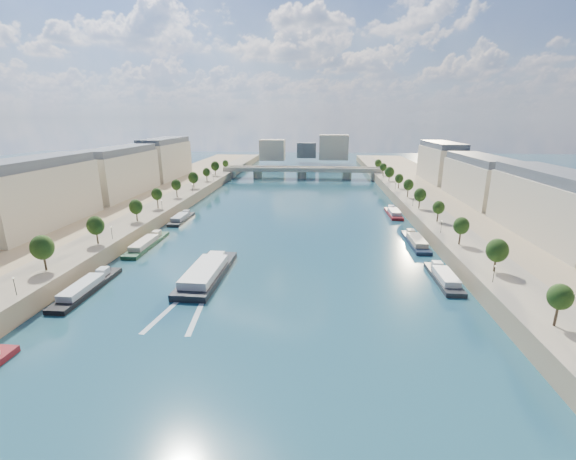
# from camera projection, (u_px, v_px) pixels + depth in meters

# --- Properties ---
(ground) EXTENTS (700.00, 700.00, 0.00)m
(ground) POSITION_uv_depth(u_px,v_px,m) (287.00, 231.00, 147.11)
(ground) COLOR #0D2E39
(ground) RESTS_ON ground
(quay_left) EXTENTS (44.00, 520.00, 5.00)m
(quay_left) POSITION_uv_depth(u_px,v_px,m) (105.00, 221.00, 151.83)
(quay_left) COLOR #9E8460
(quay_left) RESTS_ON ground
(quay_right) EXTENTS (44.00, 520.00, 5.00)m
(quay_right) POSITION_uv_depth(u_px,v_px,m) (482.00, 229.00, 140.98)
(quay_right) COLOR #9E8460
(quay_right) RESTS_ON ground
(pave_left) EXTENTS (14.00, 520.00, 0.10)m
(pave_left) POSITION_uv_depth(u_px,v_px,m) (141.00, 216.00, 149.99)
(pave_left) COLOR gray
(pave_left) RESTS_ON quay_left
(pave_right) EXTENTS (14.00, 520.00, 0.10)m
(pave_right) POSITION_uv_depth(u_px,v_px,m) (441.00, 222.00, 141.40)
(pave_right) COLOR gray
(pave_right) RESTS_ON quay_right
(trees_left) EXTENTS (4.80, 268.80, 8.26)m
(trees_left) POSITION_uv_depth(u_px,v_px,m) (147.00, 201.00, 150.23)
(trees_left) COLOR #382B1E
(trees_left) RESTS_ON ground
(trees_right) EXTENTS (4.80, 268.80, 8.26)m
(trees_right) POSITION_uv_depth(u_px,v_px,m) (429.00, 201.00, 149.59)
(trees_right) COLOR #382B1E
(trees_right) RESTS_ON ground
(lamps_left) EXTENTS (0.36, 200.36, 4.28)m
(lamps_left) POSITION_uv_depth(u_px,v_px,m) (140.00, 215.00, 139.31)
(lamps_left) COLOR black
(lamps_left) RESTS_ON ground
(lamps_right) EXTENTS (0.36, 200.36, 4.28)m
(lamps_right) POSITION_uv_depth(u_px,v_px,m) (425.00, 211.00, 145.75)
(lamps_right) COLOR black
(lamps_right) RESTS_ON ground
(buildings_left) EXTENTS (16.00, 226.00, 23.20)m
(buildings_left) POSITION_uv_depth(u_px,v_px,m) (86.00, 181.00, 160.38)
(buildings_left) COLOR beige
(buildings_left) RESTS_ON ground
(buildings_right) EXTENTS (16.00, 226.00, 23.20)m
(buildings_right) POSITION_uv_depth(u_px,v_px,m) (509.00, 186.00, 147.57)
(buildings_right) COLOR beige
(buildings_right) RESTS_ON ground
(skyline) EXTENTS (79.00, 42.00, 22.00)m
(skyline) POSITION_uv_depth(u_px,v_px,m) (310.00, 148.00, 352.81)
(skyline) COLOR beige
(skyline) RESTS_ON ground
(bridge) EXTENTS (112.00, 12.00, 8.15)m
(bridge) POSITION_uv_depth(u_px,v_px,m) (302.00, 171.00, 274.16)
(bridge) COLOR #C1B79E
(bridge) RESTS_ON ground
(tour_barge) EXTENTS (9.85, 31.83, 4.29)m
(tour_barge) POSITION_uv_depth(u_px,v_px,m) (207.00, 273.00, 104.42)
(tour_barge) COLOR black
(tour_barge) RESTS_ON ground
(wake) EXTENTS (10.76, 26.00, 0.04)m
(wake) POSITION_uv_depth(u_px,v_px,m) (187.00, 305.00, 88.98)
(wake) COLOR silver
(wake) RESTS_ON ground
(moored_barges_left) EXTENTS (5.00, 155.11, 3.60)m
(moored_barges_left) POSITION_uv_depth(u_px,v_px,m) (90.00, 286.00, 97.31)
(moored_barges_left) COLOR #1B253D
(moored_barges_left) RESTS_ON ground
(moored_barges_right) EXTENTS (5.00, 165.24, 3.60)m
(moored_barges_right) POSITION_uv_depth(u_px,v_px,m) (435.00, 267.00, 109.42)
(moored_barges_right) COLOR black
(moored_barges_right) RESTS_ON ground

